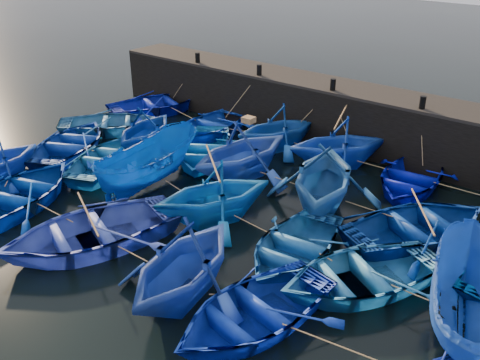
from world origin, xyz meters
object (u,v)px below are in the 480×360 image
Objects in this scene: boat_13 at (71,143)px; wooden_crate at (249,120)px; boat_0 at (157,103)px; boat_8 at (203,149)px.

boat_13 is 8.39m from wooden_crate.
boat_0 is 12.04× the size of wooden_crate.
boat_13 reaches higher than boat_8.
boat_13 is (-4.89, -3.15, 0.00)m from boat_8.
boat_8 is 11.62× the size of wooden_crate.
boat_13 is at bearing -160.18° from wooden_crate.
boat_8 is 3.46m from wooden_crate.
boat_8 is 5.82m from boat_13.
boat_0 is at bearing 158.84° from wooden_crate.
boat_13 is (1.19, -6.19, -0.01)m from boat_0.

